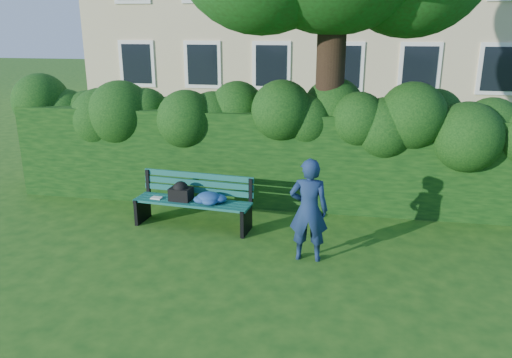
# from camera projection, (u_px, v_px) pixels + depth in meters

# --- Properties ---
(ground) EXTENTS (80.00, 80.00, 0.00)m
(ground) POSITION_uv_depth(u_px,v_px,m) (249.00, 248.00, 7.78)
(ground) COLOR #1D4B15
(ground) RESTS_ON ground
(hedge) EXTENTS (10.00, 1.00, 1.80)m
(hedge) POSITION_uv_depth(u_px,v_px,m) (271.00, 157.00, 9.58)
(hedge) COLOR black
(hedge) RESTS_ON ground
(park_bench) EXTENTS (2.06, 0.76, 0.89)m
(park_bench) POSITION_uv_depth(u_px,v_px,m) (196.00, 199.00, 8.49)
(park_bench) COLOR #0D4541
(park_bench) RESTS_ON ground
(man_reading) EXTENTS (0.57, 0.38, 1.55)m
(man_reading) POSITION_uv_depth(u_px,v_px,m) (309.00, 210.00, 7.21)
(man_reading) COLOR navy
(man_reading) RESTS_ON ground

